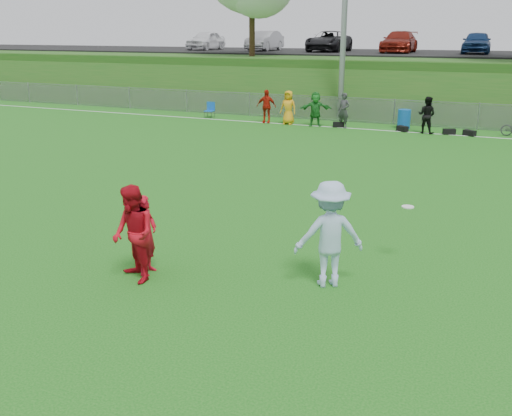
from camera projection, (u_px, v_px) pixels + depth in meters
The scene contains 14 objects.
ground at pixel (213, 270), 11.42m from camera, with size 120.00×120.00×0.00m, color #135912.
sideline_far at pixel (386, 131), 27.22m from camera, with size 60.00×0.10×0.01m, color white.
fence at pixel (394, 112), 28.79m from camera, with size 58.00×0.06×1.30m.
berm at pixel (424, 78), 38.19m from camera, with size 120.00×18.00×3.00m, color #1C5718.
parking_lot at pixel (430, 53), 39.48m from camera, with size 120.00×12.00×0.10m, color black.
car_row at pixel (412, 42), 38.81m from camera, with size 32.04×5.18×1.44m.
spectator_row at pixel (327, 110), 28.06m from camera, with size 9.00×1.06×1.69m.
gear_bags at pixel (413, 129), 26.80m from camera, with size 6.71×0.56×0.26m.
player_red_left at pixel (146, 235), 11.06m from camera, with size 0.58×0.38×1.60m, color red.
player_red_center at pixel (133, 234), 10.69m from camera, with size 0.91×0.71×1.87m, color red.
player_blue at pixel (329, 234), 10.48m from camera, with size 1.30×0.75×2.01m, color #ABC7ED.
frisbee at pixel (408, 207), 11.51m from camera, with size 0.25×0.25×0.02m.
recycling_bin at pixel (404, 119), 27.67m from camera, with size 0.62×0.62×0.92m, color #1054AD.
camp_chair at pixel (210, 113), 31.17m from camera, with size 0.50×0.51×0.84m.
Camera 1 is at (4.93, -9.35, 4.60)m, focal length 40.00 mm.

